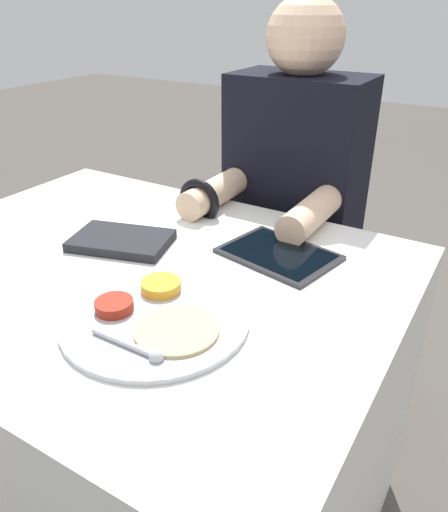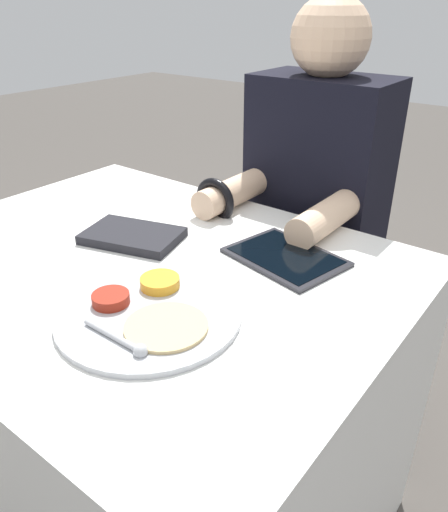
{
  "view_description": "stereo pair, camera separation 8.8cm",
  "coord_description": "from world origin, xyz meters",
  "px_view_note": "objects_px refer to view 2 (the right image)",
  "views": [
    {
      "loc": [
        0.61,
        -0.64,
        1.21
      ],
      "look_at": [
        0.2,
        0.03,
        0.8
      ],
      "focal_mm": 35.0,
      "sensor_mm": 36.0,
      "label": 1
    },
    {
      "loc": [
        0.68,
        -0.59,
        1.21
      ],
      "look_at": [
        0.2,
        0.03,
        0.8
      ],
      "focal_mm": 35.0,
      "sensor_mm": 36.0,
      "label": 2
    }
  ],
  "objects_px": {
    "red_notebook": "(133,236)",
    "tablet_device": "(285,257)",
    "thali_tray": "(149,312)",
    "person_diner": "(310,249)"
  },
  "relations": [
    {
      "from": "red_notebook",
      "to": "tablet_device",
      "type": "height_order",
      "value": "red_notebook"
    },
    {
      "from": "tablet_device",
      "to": "thali_tray",
      "type": "bearing_deg",
      "value": -103.09
    },
    {
      "from": "thali_tray",
      "to": "red_notebook",
      "type": "distance_m",
      "value": 0.3
    },
    {
      "from": "thali_tray",
      "to": "tablet_device",
      "type": "height_order",
      "value": "thali_tray"
    },
    {
      "from": "thali_tray",
      "to": "tablet_device",
      "type": "relative_size",
      "value": 1.23
    },
    {
      "from": "thali_tray",
      "to": "person_diner",
      "type": "distance_m",
      "value": 0.69
    },
    {
      "from": "person_diner",
      "to": "tablet_device",
      "type": "bearing_deg",
      "value": -70.4
    },
    {
      "from": "red_notebook",
      "to": "tablet_device",
      "type": "bearing_deg",
      "value": 22.49
    },
    {
      "from": "thali_tray",
      "to": "person_diner",
      "type": "xyz_separation_m",
      "value": [
        -0.06,
        0.67,
        -0.17
      ]
    },
    {
      "from": "tablet_device",
      "to": "person_diner",
      "type": "relative_size",
      "value": 0.2
    }
  ]
}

